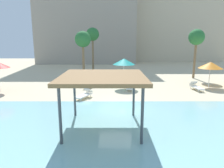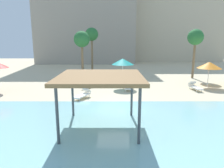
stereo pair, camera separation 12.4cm
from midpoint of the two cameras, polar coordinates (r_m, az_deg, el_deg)
ground_plane at (r=14.54m, az=1.17°, el=-6.67°), size 80.00×80.00×0.00m
lagoon_water at (r=9.70m, az=1.73°, el=-16.54°), size 44.00×13.50×0.04m
shade_pavilion at (r=10.63m, az=-2.76°, el=1.49°), size 4.33×4.33×2.89m
beach_umbrella_teal_0 at (r=20.60m, az=3.31°, el=6.20°), size 2.18×2.18×2.88m
beach_umbrella_orange_1 at (r=22.78m, az=25.59°, el=4.70°), size 2.34×2.34×2.54m
lounge_chair_0 at (r=17.00m, az=-7.62°, el=-2.84°), size 1.37×1.97×0.74m
lounge_chair_1 at (r=19.83m, az=5.13°, el=-0.63°), size 0.92×1.97×0.74m
lounge_chair_2 at (r=21.21m, az=22.19°, el=-0.66°), size 0.79×1.95×0.74m
lounge_chair_3 at (r=20.72m, az=-6.17°, el=-0.11°), size 1.12×1.99×0.74m
palm_tree_0 at (r=27.39m, az=22.34°, el=11.60°), size 1.90×1.90×5.96m
palm_tree_1 at (r=25.27m, az=-8.02°, el=11.87°), size 1.90×1.90×5.72m
palm_tree_2 at (r=30.87m, az=-5.33°, el=13.21°), size 1.90×1.90×6.44m
hotel_block_0 at (r=45.29m, az=-6.90°, el=19.04°), size 19.74×8.69×20.51m
hotel_block_1 at (r=52.49m, az=16.35°, el=17.31°), size 21.13×10.22×19.83m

